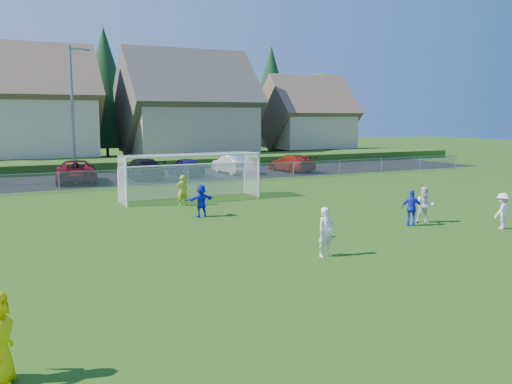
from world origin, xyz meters
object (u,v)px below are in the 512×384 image
goalkeeper (182,190)px  soccer_goal (189,169)px  car_g (291,163)px  player_blue_b (201,201)px  player_white_c (503,211)px  car_e (186,167)px  car_f (232,164)px  car_d (142,169)px  player_white_a (326,232)px  car_c (76,171)px  player_blue_a (412,208)px  player_white_b (425,205)px  soccer_ball (329,234)px

goalkeeper → soccer_goal: (1.06, 1.90, 0.85)m
car_g → player_blue_b: bearing=43.5°
player_white_c → car_e: (-5.02, 23.69, -0.02)m
goalkeeper → car_f: (8.47, 12.91, -0.04)m
soccer_goal → car_d: bearing=89.2°
player_white_a → car_c: (-4.22, 23.91, -0.03)m
player_blue_a → player_blue_b: bearing=-2.9°
car_f → player_blue_b: bearing=59.2°
player_white_b → player_blue_a: player_white_b is taller
player_white_b → car_g: bearing=110.2°
player_blue_b → soccer_goal: 5.40m
goalkeeper → car_e: size_ratio=0.37×
player_blue_a → car_f: player_blue_a is taller
car_e → goalkeeper: bearing=68.3°
car_c → car_d: car_c is taller
soccer_ball → car_c: 22.42m
player_white_a → car_c: size_ratio=0.29×
player_white_a → player_blue_a: size_ratio=1.08×
player_white_b → car_e: size_ratio=0.37×
car_c → car_d: bearing=-172.1°
player_white_b → car_d: player_white_b is taller
player_blue_b → car_g: (13.65, 15.47, -0.03)m
car_c → car_f: 11.81m
soccer_ball → soccer_goal: bearing=97.8°
soccer_ball → car_c: bearing=105.3°
player_white_c → car_d: size_ratio=0.28×
car_c → car_f: bearing=-170.1°
player_white_b → goalkeeper: 11.65m
player_blue_b → car_c: car_c is taller
soccer_ball → goalkeeper: bearing=105.6°
player_blue_a → player_blue_b: player_blue_a is taller
soccer_ball → player_blue_b: 6.62m
player_blue_a → goalkeeper: (-6.75, 9.00, 0.04)m
car_e → soccer_goal: size_ratio=0.56×
car_c → soccer_goal: size_ratio=0.74×
goalkeeper → car_g: bearing=-142.8°
player_blue_a → player_blue_b: 9.04m
player_white_a → car_c: player_white_a is taller
goalkeeper → car_g: 18.14m
player_blue_b → car_c: bearing=-86.9°
soccer_ball → player_blue_a: (4.17, 0.22, 0.62)m
soccer_ball → car_f: (5.89, 22.13, 0.62)m
player_white_c → car_f: 23.98m
player_blue_a → car_e: 21.75m
player_white_b → car_e: player_white_b is taller
player_white_b → car_d: (-6.43, 21.24, -0.03)m
player_white_c → player_white_a: bearing=-7.4°
player_white_b → soccer_goal: 12.59m
soccer_ball → soccer_goal: 11.32m
car_c → car_g: car_c is taller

